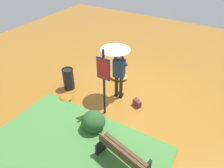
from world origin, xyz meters
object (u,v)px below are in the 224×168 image
person_with_umbrella (117,58)px  trash_bin (68,79)px  info_sign_post (104,76)px  handbag (137,103)px  park_bench (122,155)px

person_with_umbrella → trash_bin: size_ratio=2.45×
person_with_umbrella → trash_bin: (1.77, 0.51, -1.13)m
trash_bin → info_sign_post: bearing=165.7°
person_with_umbrella → info_sign_post: info_sign_post is taller
handbag → trash_bin: bearing=8.1°
person_with_umbrella → handbag: size_ratio=5.53×
info_sign_post → trash_bin: info_sign_post is taller
person_with_umbrella → handbag: bearing=171.4°
info_sign_post → handbag: (-0.75, -0.86, -1.32)m
park_bench → person_with_umbrella: bearing=-57.4°
info_sign_post → trash_bin: (1.90, -0.48, -1.03)m
park_bench → trash_bin: 3.79m
handbag → park_bench: (-0.64, 2.26, 0.28)m
info_sign_post → person_with_umbrella: bearing=-82.6°
person_with_umbrella → info_sign_post: 1.01m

